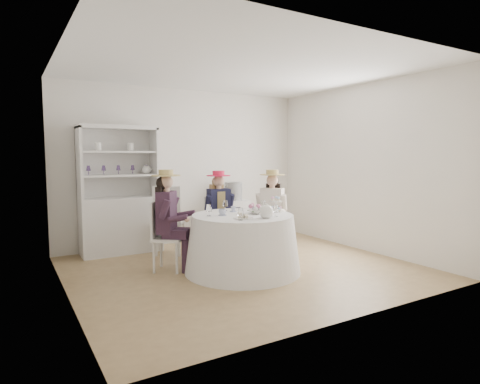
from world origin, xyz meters
TOP-DOWN VIEW (x-y plane):
  - ground at (0.00, 0.00)m, footprint 4.50×4.50m
  - ceiling at (0.00, 0.00)m, footprint 4.50×4.50m
  - wall_back at (0.00, 2.00)m, footprint 4.50×0.00m
  - wall_front at (0.00, -2.00)m, footprint 4.50×0.00m
  - wall_left at (-2.25, 0.00)m, footprint 0.00×4.50m
  - wall_right at (2.25, 0.00)m, footprint 0.00×4.50m
  - tea_table at (-0.09, -0.13)m, footprint 1.54×1.54m
  - hutch at (-1.24, 1.77)m, footprint 1.28×0.68m
  - side_table at (0.78, 1.65)m, footprint 0.54×0.54m
  - hatbox at (0.78, 1.65)m, footprint 0.43×0.43m
  - guest_left at (-0.92, 0.43)m, footprint 0.59×0.56m
  - guest_mid at (0.07, 0.86)m, footprint 0.48×0.50m
  - guest_right at (0.75, 0.41)m, footprint 0.57×0.55m
  - spare_chair at (-0.62, 1.24)m, footprint 0.62×0.62m
  - teacup_a at (-0.36, -0.06)m, footprint 0.10×0.10m
  - teacup_b at (-0.07, 0.17)m, footprint 0.08×0.08m
  - teacup_c at (0.15, -0.06)m, footprint 0.10×0.10m
  - flower_bowl at (0.10, -0.16)m, footprint 0.24×0.24m
  - flower_arrangement at (0.11, -0.14)m, footprint 0.17×0.17m
  - table_teapot at (0.02, -0.52)m, footprint 0.26×0.18m
  - sandwich_plate at (-0.25, -0.41)m, footprint 0.25×0.25m
  - cupcake_stand at (0.45, -0.12)m, footprint 0.22×0.22m
  - stemware_set at (-0.09, -0.13)m, footprint 0.94×0.91m

SIDE VIEW (x-z plane):
  - ground at x=0.00m, z-range 0.00..0.00m
  - side_table at x=0.78m, z-range 0.00..0.75m
  - tea_table at x=-0.09m, z-range 0.00..0.77m
  - spare_chair at x=-0.62m, z-range 0.04..1.13m
  - hutch at x=-1.24m, z-range -0.29..1.72m
  - guest_mid at x=0.07m, z-range 0.09..1.40m
  - guest_right at x=0.75m, z-range 0.09..1.42m
  - guest_left at x=-0.92m, z-range 0.09..1.45m
  - sandwich_plate at x=-0.25m, z-range 0.76..0.81m
  - flower_bowl at x=0.10m, z-range 0.77..0.82m
  - teacup_b at x=-0.07m, z-range 0.77..0.84m
  - teacup_c at x=0.15m, z-range 0.77..0.84m
  - teacup_a at x=-0.36m, z-range 0.77..0.85m
  - stemware_set at x=-0.09m, z-range 0.77..0.92m
  - cupcake_stand at x=0.45m, z-range 0.74..0.95m
  - flower_arrangement at x=0.11m, z-range 0.82..0.88m
  - table_teapot at x=0.02m, z-range 0.76..0.95m
  - hatbox at x=0.78m, z-range 0.75..1.07m
  - wall_back at x=0.00m, z-range -0.90..3.60m
  - wall_front at x=0.00m, z-range -0.90..3.60m
  - wall_left at x=-2.25m, z-range -0.90..3.60m
  - wall_right at x=2.25m, z-range -0.90..3.60m
  - ceiling at x=0.00m, z-range 2.70..2.70m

